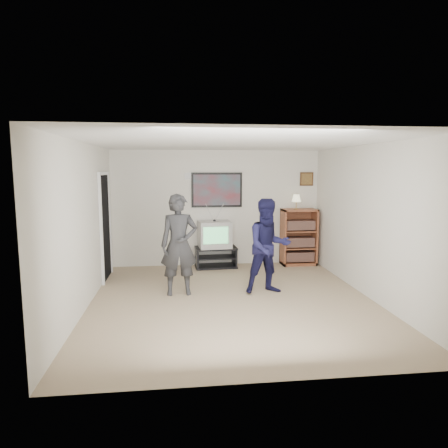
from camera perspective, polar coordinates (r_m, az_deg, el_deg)
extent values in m
cube|color=#937B5D|center=(6.54, 1.20, -10.89)|extent=(4.50, 5.00, 0.01)
cube|color=white|center=(6.20, 1.27, 11.56)|extent=(4.50, 5.00, 0.01)
cube|color=silver|center=(8.71, -1.04, 2.27)|extent=(4.50, 0.01, 2.50)
cube|color=silver|center=(6.34, -19.34, -0.29)|extent=(0.01, 5.00, 2.50)
cube|color=silver|center=(6.92, 20.01, 0.33)|extent=(0.01, 5.00, 2.50)
cube|color=black|center=(8.56, -1.19, -3.45)|extent=(0.90, 0.53, 0.04)
cube|color=black|center=(8.65, -1.18, -6.05)|extent=(0.90, 0.53, 0.04)
cube|color=black|center=(8.58, -3.92, -4.81)|extent=(0.06, 0.47, 0.44)
cube|color=black|center=(8.65, 1.53, -4.68)|extent=(0.06, 0.47, 0.44)
imported|color=#2B2B2D|center=(6.70, -6.44, -2.96)|extent=(0.64, 0.44, 1.70)
imported|color=#141335|center=(6.78, 6.36, -3.19)|extent=(0.85, 0.70, 1.61)
cube|color=white|center=(6.87, -6.07, 0.59)|extent=(0.07, 0.13, 0.04)
cube|color=white|center=(6.96, 6.10, -0.83)|extent=(0.07, 0.13, 0.04)
cube|color=black|center=(8.66, -1.03, 4.89)|extent=(1.10, 0.03, 0.75)
cube|color=white|center=(8.61, -4.71, 6.84)|extent=(0.28, 0.02, 0.14)
cube|color=#4C3318|center=(9.07, 11.71, 6.32)|extent=(0.30, 0.03, 0.30)
cube|color=black|center=(7.93, -16.66, -0.44)|extent=(0.03, 0.85, 2.00)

